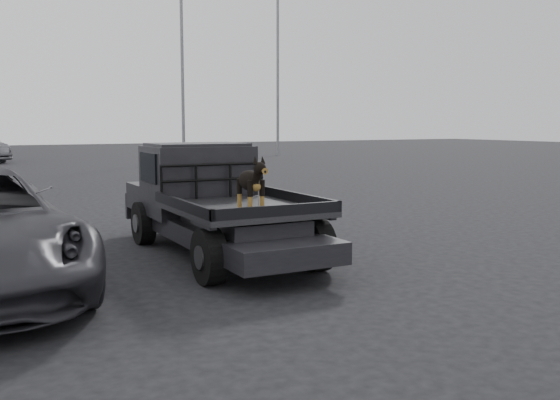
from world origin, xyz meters
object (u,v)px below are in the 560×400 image
dog (251,185)px  floodlight_mid (182,45)px  floodlight_far (278,30)px  flatbed_ute (219,227)px

dog → floodlight_mid: (8.23, 26.75, 5.29)m
dog → floodlight_mid: floodlight_mid is taller
floodlight_far → flatbed_ute: bearing=-119.2°
floodlight_far → floodlight_mid: bearing=-158.8°
dog → floodlight_far: bearing=61.8°
flatbed_ute → floodlight_far: floodlight_far is taller
dog → floodlight_far: (15.91, 29.72, 6.99)m
dog → floodlight_far: size_ratio=0.05×
floodlight_far → dog: bearing=-118.2°
flatbed_ute → floodlight_far: 33.26m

